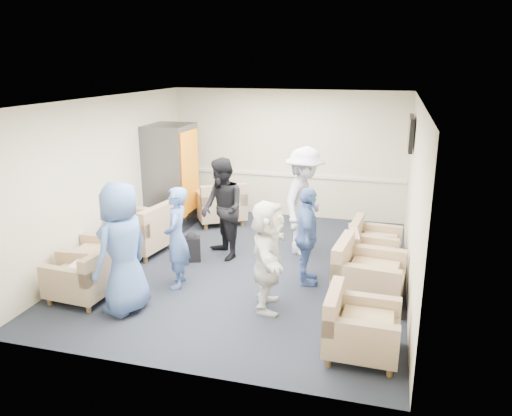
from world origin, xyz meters
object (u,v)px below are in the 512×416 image
(armchair_right_midfar, at_px, (370,257))
(armchair_right_far, at_px, (372,245))
(person_back_left, at_px, (222,209))
(person_mid_right, at_px, (307,237))
(armchair_left_mid, at_px, (103,261))
(armchair_left_far, at_px, (143,232))
(armchair_corner, at_px, (220,206))
(armchair_right_midnear, at_px, (365,276))
(person_back_right, at_px, (304,201))
(vending_machine, at_px, (171,176))
(person_front_right, at_px, (268,256))
(armchair_left_near, at_px, (86,278))
(armchair_right_near, at_px, (357,329))
(person_mid_left, at_px, (177,238))
(person_front_left, at_px, (122,248))

(armchair_right_midfar, bearing_deg, armchair_right_far, -9.51)
(person_back_left, height_order, person_mid_right, person_back_left)
(armchair_left_mid, height_order, armchair_left_far, armchair_left_far)
(armchair_left_far, bearing_deg, person_back_left, 105.27)
(armchair_right_midfar, bearing_deg, armchair_corner, 50.36)
(armchair_right_midnear, xyz_separation_m, person_back_right, (-1.16, 1.58, 0.57))
(armchair_left_mid, relative_size, armchair_right_midnear, 0.96)
(armchair_corner, bearing_deg, vending_machine, -9.09)
(person_front_right, bearing_deg, person_back_left, 24.71)
(vending_machine, height_order, person_mid_right, vending_machine)
(armchair_left_near, height_order, person_mid_right, person_mid_right)
(armchair_right_near, bearing_deg, armchair_left_near, 85.20)
(person_mid_left, relative_size, person_front_right, 1.00)
(armchair_left_mid, relative_size, person_back_right, 0.52)
(vending_machine, relative_size, person_back_left, 1.20)
(person_front_right, bearing_deg, vending_machine, 30.69)
(armchair_corner, relative_size, person_front_right, 0.86)
(armchair_right_midnear, bearing_deg, person_mid_right, 74.49)
(armchair_right_midnear, bearing_deg, person_front_left, 116.42)
(armchair_left_mid, height_order, person_back_right, person_back_right)
(armchair_right_midnear, relative_size, person_back_left, 0.58)
(person_front_right, bearing_deg, armchair_right_far, -44.55)
(person_front_left, xyz_separation_m, person_mid_left, (0.36, 0.90, -0.13))
(armchair_right_far, xyz_separation_m, person_mid_right, (-0.93, -1.10, 0.44))
(armchair_left_near, relative_size, person_front_right, 0.57)
(armchair_right_midnear, distance_m, person_front_left, 3.33)
(armchair_left_mid, relative_size, person_front_right, 0.64)
(armchair_right_near, distance_m, armchair_right_midfar, 2.30)
(armchair_left_mid, xyz_separation_m, vending_machine, (-0.14, 2.85, 0.68))
(person_front_right, bearing_deg, armchair_right_midnear, -77.39)
(armchair_right_midnear, height_order, person_mid_left, person_mid_left)
(person_mid_left, xyz_separation_m, person_back_right, (1.56, 1.82, 0.18))
(armchair_right_far, height_order, person_front_right, person_front_right)
(armchair_left_near, xyz_separation_m, armchair_corner, (0.68, 3.79, 0.06))
(armchair_right_near, xyz_separation_m, person_back_right, (-1.16, 2.98, 0.61))
(armchair_left_mid, relative_size, armchair_right_midfar, 1.10)
(person_back_right, bearing_deg, vending_machine, 84.08)
(armchair_left_mid, bearing_deg, person_front_left, 41.63)
(person_back_left, xyz_separation_m, person_mid_right, (1.55, -0.66, -0.12))
(armchair_left_far, height_order, armchair_corner, armchair_corner)
(armchair_right_far, xyz_separation_m, person_mid_left, (-2.76, -1.69, 0.45))
(armchair_left_mid, bearing_deg, armchair_corner, 160.34)
(person_back_left, relative_size, person_mid_right, 1.15)
(vending_machine, height_order, person_mid_left, vending_machine)
(person_back_left, bearing_deg, armchair_right_near, 4.05)
(armchair_corner, bearing_deg, armchair_right_far, 123.97)
(armchair_left_mid, distance_m, armchair_right_midfar, 4.12)
(vending_machine, relative_size, person_front_right, 1.35)
(armchair_left_near, relative_size, armchair_right_midnear, 0.86)
(armchair_right_midnear, relative_size, person_mid_left, 0.66)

